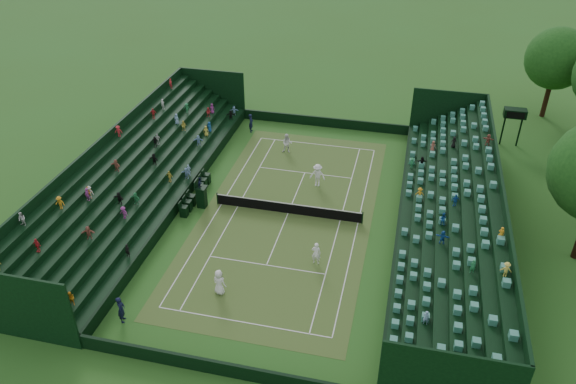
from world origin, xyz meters
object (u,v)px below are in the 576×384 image
player_near_west (219,282)px  player_near_east (316,253)px  umpire_chair (201,194)px  player_far_west (287,143)px  tennis_net (288,208)px  player_far_east (317,175)px

player_near_west → player_near_east: (5.46, 4.34, -0.04)m
umpire_chair → player_near_west: bearing=-63.0°
player_far_west → umpire_chair: bearing=-121.1°
tennis_net → player_far_west: size_ratio=6.25×
umpire_chair → player_near_east: bearing=-25.4°
tennis_net → player_near_west: (-2.20, -9.74, 0.39)m
tennis_net → umpire_chair: size_ratio=4.34×
player_far_east → umpire_chair: bearing=-146.7°
player_near_west → player_near_east: player_near_west is taller
tennis_net → player_near_west: size_ratio=6.36×
umpire_chair → player_far_east: umpire_chair is taller
player_far_west → player_far_east: bearing=-60.6°
player_near_east → player_far_west: 16.11m
player_near_west → player_far_west: bearing=-73.0°
player_near_west → tennis_net: bearing=-86.2°
player_near_east → tennis_net: bearing=-57.1°
umpire_chair → player_far_west: (4.49, 10.28, -0.22)m
tennis_net → umpire_chair: umpire_chair is taller
player_near_east → player_far_east: size_ratio=0.87×
tennis_net → player_far_west: bearing=103.8°
player_far_west → player_far_east: size_ratio=0.92×
umpire_chair → player_near_east: 11.21m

